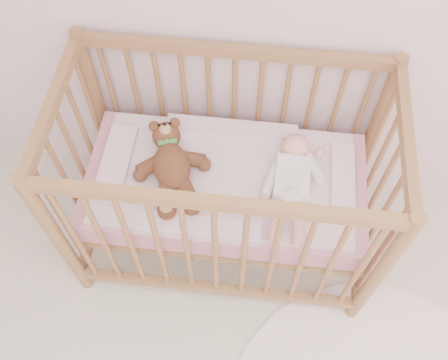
# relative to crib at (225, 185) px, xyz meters

# --- Properties ---
(crib) EXTENTS (1.36, 0.76, 1.00)m
(crib) POSITION_rel_crib_xyz_m (0.00, 0.00, 0.00)
(crib) COLOR olive
(crib) RESTS_ON floor
(mattress) EXTENTS (1.22, 0.62, 0.13)m
(mattress) POSITION_rel_crib_xyz_m (0.00, 0.00, -0.01)
(mattress) COLOR #D18291
(mattress) RESTS_ON crib
(blanket) EXTENTS (1.10, 0.58, 0.06)m
(blanket) POSITION_rel_crib_xyz_m (0.00, 0.00, 0.06)
(blanket) COLOR #EAA1B8
(blanket) RESTS_ON mattress
(baby) EXTENTS (0.29, 0.56, 0.13)m
(baby) POSITION_rel_crib_xyz_m (0.28, -0.02, 0.14)
(baby) COLOR white
(baby) RESTS_ON blanket
(teddy_bear) EXTENTS (0.48, 0.58, 0.14)m
(teddy_bear) POSITION_rel_crib_xyz_m (-0.22, -0.02, 0.15)
(teddy_bear) COLOR brown
(teddy_bear) RESTS_ON blanket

